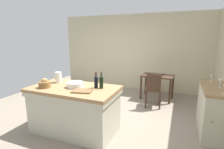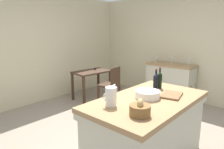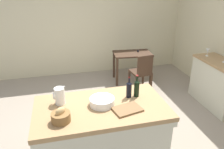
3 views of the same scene
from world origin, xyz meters
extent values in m
plane|color=gray|center=(0.00, 0.00, 0.00)|extent=(6.76, 6.76, 0.00)
cube|color=beige|center=(0.00, 2.60, 1.30)|extent=(5.32, 0.12, 2.60)
cube|color=beige|center=(2.60, 0.00, 1.30)|extent=(0.12, 5.20, 2.60)
cube|color=#99754C|center=(-0.27, -0.69, 0.86)|extent=(1.68, 0.94, 0.06)
cube|color=#BCBAA3|center=(-0.27, -0.69, 0.79)|extent=(1.66, 0.92, 0.08)
cube|color=#BCBAA3|center=(-0.27, -0.69, 0.42)|extent=(1.60, 0.86, 0.83)
cube|color=#99754C|center=(2.26, 0.24, 0.90)|extent=(0.52, 1.16, 0.04)
cube|color=#BCBAA3|center=(2.26, 0.24, 0.44)|extent=(0.49, 1.13, 0.88)
sphere|color=brown|center=(2.14, -0.35, 0.48)|extent=(0.03, 0.03, 0.03)
sphere|color=brown|center=(2.38, -0.35, 0.48)|extent=(0.03, 0.03, 0.03)
cube|color=#3D281C|center=(0.99, 1.75, 0.71)|extent=(0.95, 0.64, 0.04)
cube|color=#3D281C|center=(0.55, 1.55, 0.35)|extent=(0.05, 0.05, 0.69)
cube|color=#3D281C|center=(1.38, 1.47, 0.35)|extent=(0.05, 0.05, 0.69)
cube|color=#3D281C|center=(0.60, 2.03, 0.35)|extent=(0.05, 0.05, 0.69)
cube|color=#3D281C|center=(1.43, 1.96, 0.35)|extent=(0.05, 0.05, 0.69)
cylinder|color=black|center=(1.14, 1.79, 0.75)|extent=(0.04, 0.04, 0.05)
cube|color=#3D281C|center=(0.97, 1.13, 0.48)|extent=(0.45, 0.45, 0.04)
cube|color=#3D281C|center=(1.00, 0.96, 0.71)|extent=(0.36, 0.08, 0.42)
cube|color=#3D281C|center=(1.13, 1.34, 0.23)|extent=(0.05, 0.05, 0.46)
cube|color=#3D281C|center=(0.77, 1.29, 0.23)|extent=(0.05, 0.05, 0.46)
cube|color=#3D281C|center=(1.18, 0.98, 0.23)|extent=(0.05, 0.05, 0.46)
cube|color=#3D281C|center=(0.82, 0.93, 0.23)|extent=(0.05, 0.05, 0.46)
cylinder|color=white|center=(-0.77, -0.50, 1.01)|extent=(0.13, 0.13, 0.22)
cone|color=white|center=(-0.71, -0.50, 1.13)|extent=(0.07, 0.04, 0.06)
torus|color=white|center=(-0.84, -0.50, 1.02)|extent=(0.02, 0.10, 0.10)
cylinder|color=white|center=(-0.25, -0.66, 0.94)|extent=(0.32, 0.32, 0.10)
cylinder|color=brown|center=(-0.77, -0.90, 0.95)|extent=(0.22, 0.22, 0.11)
ellipsoid|color=tan|center=(-0.77, -0.90, 1.02)|extent=(0.14, 0.12, 0.10)
cube|color=brown|center=(0.03, -0.86, 0.91)|extent=(0.39, 0.31, 0.02)
cylinder|color=black|center=(0.25, -0.55, 1.00)|extent=(0.07, 0.07, 0.21)
cone|color=black|center=(0.25, -0.55, 1.12)|extent=(0.07, 0.07, 0.03)
cylinder|color=black|center=(0.25, -0.55, 1.17)|extent=(0.03, 0.03, 0.08)
cylinder|color=maroon|center=(0.25, -0.55, 1.20)|extent=(0.03, 0.03, 0.01)
cylinder|color=black|center=(0.14, -0.55, 1.00)|extent=(0.07, 0.07, 0.20)
cone|color=black|center=(0.14, -0.55, 1.11)|extent=(0.07, 0.07, 0.02)
cylinder|color=black|center=(0.14, -0.55, 1.16)|extent=(0.03, 0.03, 0.07)
cylinder|color=maroon|center=(0.14, -0.55, 1.19)|extent=(0.03, 0.03, 0.01)
cylinder|color=white|center=(2.29, -0.19, 0.92)|extent=(0.06, 0.06, 0.00)
cylinder|color=white|center=(2.29, -0.19, 0.96)|extent=(0.01, 0.01, 0.06)
cone|color=white|center=(2.29, -0.19, 1.04)|extent=(0.07, 0.07, 0.09)
cylinder|color=white|center=(2.29, 0.23, 0.92)|extent=(0.06, 0.06, 0.00)
cylinder|color=white|center=(2.29, 0.23, 0.96)|extent=(0.01, 0.01, 0.06)
cone|color=white|center=(2.29, 0.23, 1.03)|extent=(0.07, 0.07, 0.09)
cylinder|color=white|center=(2.21, 0.63, 0.92)|extent=(0.06, 0.06, 0.00)
cylinder|color=white|center=(2.21, 0.63, 0.95)|extent=(0.01, 0.01, 0.06)
cone|color=white|center=(2.21, 0.63, 1.03)|extent=(0.07, 0.07, 0.09)
camera|label=1|loc=(1.58, -3.33, 1.83)|focal=27.50mm
camera|label=2|loc=(-2.40, -1.98, 1.75)|focal=32.56mm
camera|label=3|loc=(-0.71, -3.04, 2.38)|focal=35.19mm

